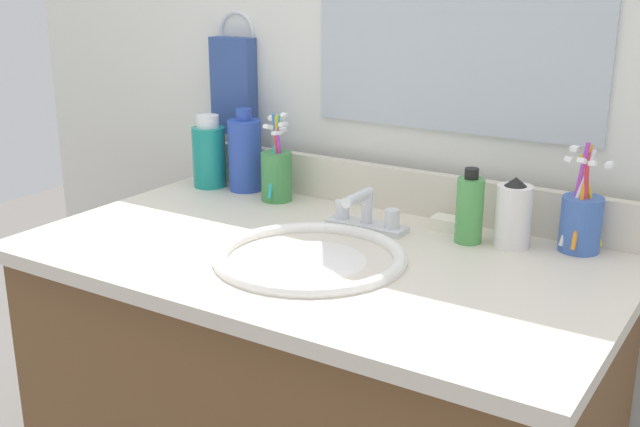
# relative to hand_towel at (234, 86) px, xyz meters

# --- Properties ---
(countertop) EXTENTS (1.06, 0.61, 0.03)m
(countertop) POSITION_rel_hand_towel_xyz_m (0.43, -0.32, -0.23)
(countertop) COLOR beige
(countertop) RESTS_ON vanity_cabinet
(backsplash) EXTENTS (1.06, 0.02, 0.09)m
(backsplash) POSITION_rel_hand_towel_xyz_m (0.43, -0.02, -0.17)
(backsplash) COLOR beige
(backsplash) RESTS_ON countertop
(back_wall) EXTENTS (2.16, 0.04, 1.30)m
(back_wall) POSITION_rel_hand_towel_xyz_m (0.43, 0.04, -0.33)
(back_wall) COLOR silver
(back_wall) RESTS_ON ground_plane
(towel_ring) EXTENTS (0.10, 0.01, 0.10)m
(towel_ring) POSITION_rel_hand_towel_xyz_m (0.00, 0.02, 0.12)
(towel_ring) COLOR silver
(hand_towel) EXTENTS (0.11, 0.04, 0.22)m
(hand_towel) POSITION_rel_hand_towel_xyz_m (0.00, 0.00, 0.00)
(hand_towel) COLOR #334C8C
(sink_basin) EXTENTS (0.34, 0.34, 0.11)m
(sink_basin) POSITION_rel_hand_towel_xyz_m (0.44, -0.36, -0.25)
(sink_basin) COLOR white
(sink_basin) RESTS_ON countertop
(faucet) EXTENTS (0.16, 0.10, 0.08)m
(faucet) POSITION_rel_hand_towel_xyz_m (0.44, -0.17, -0.19)
(faucet) COLOR silver
(faucet) RESTS_ON countertop
(bottle_lotion_white) EXTENTS (0.06, 0.06, 0.13)m
(bottle_lotion_white) POSITION_rel_hand_towel_xyz_m (0.71, -0.11, -0.16)
(bottle_lotion_white) COLOR white
(bottle_lotion_white) RESTS_ON countertop
(bottle_shampoo_blue) EXTENTS (0.07, 0.07, 0.18)m
(bottle_shampoo_blue) POSITION_rel_hand_towel_xyz_m (0.08, -0.07, -0.14)
(bottle_shampoo_blue) COLOR #2D4CB2
(bottle_shampoo_blue) RESTS_ON countertop
(bottle_mouthwash_teal) EXTENTS (0.08, 0.08, 0.16)m
(bottle_mouthwash_teal) POSITION_rel_hand_towel_xyz_m (-0.01, -0.08, -0.14)
(bottle_mouthwash_teal) COLOR teal
(bottle_mouthwash_teal) RESTS_ON countertop
(bottle_toner_green) EXTENTS (0.05, 0.05, 0.14)m
(bottle_toner_green) POSITION_rel_hand_towel_xyz_m (0.64, -0.13, -0.16)
(bottle_toner_green) COLOR #4C9E4C
(bottle_toner_green) RESTS_ON countertop
(cup_green) EXTENTS (0.07, 0.09, 0.19)m
(cup_green) POSITION_rel_hand_towel_xyz_m (0.19, -0.10, -0.16)
(cup_green) COLOR #3F8C47
(cup_green) RESTS_ON countertop
(cup_blue_plastic) EXTENTS (0.08, 0.09, 0.20)m
(cup_blue_plastic) POSITION_rel_hand_towel_xyz_m (0.82, -0.07, -0.16)
(cup_blue_plastic) COLOR #3F66B7
(cup_blue_plastic) RESTS_ON countertop
(soap_bar) EXTENTS (0.06, 0.04, 0.02)m
(soap_bar) POSITION_rel_hand_towel_xyz_m (0.58, -0.08, -0.21)
(soap_bar) COLOR white
(soap_bar) RESTS_ON countertop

